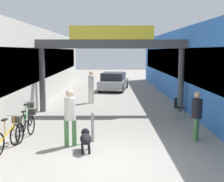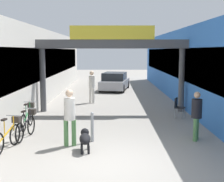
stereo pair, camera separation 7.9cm
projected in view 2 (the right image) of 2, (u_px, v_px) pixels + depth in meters
ground_plane at (112, 163)px, 8.26m from camera, size 80.00×80.00×0.00m
storefront_left at (28, 65)px, 18.90m from camera, size 3.00×26.00×4.09m
storefront_right at (196, 65)px, 18.90m from camera, size 3.00×26.00×4.09m
arcade_sign_gateway at (112, 51)px, 14.81m from camera, size 7.40×0.47×4.10m
pedestrian_with_dog at (69, 114)px, 9.58m from camera, size 0.40×0.39×1.77m
pedestrian_companion at (196, 113)px, 10.19m from camera, size 0.45×0.45×1.62m
pedestrian_carrying_crate at (92, 85)px, 17.51m from camera, size 0.48×0.48×1.81m
dog_on_leash at (85, 138)px, 9.17m from camera, size 0.40×0.86×0.62m
bicycle_orange_nearest at (8, 135)px, 9.33m from camera, size 0.47×1.68×0.98m
bicycle_black_second at (27, 125)px, 10.55m from camera, size 0.46×1.69×0.98m
bicycle_green_third at (28, 117)px, 11.88m from camera, size 0.46×1.69×0.98m
bollard_post_metal at (92, 127)px, 10.10m from camera, size 0.10×0.10×0.98m
cafe_chair_black_nearer at (178, 106)px, 13.61m from camera, size 0.53×0.53×0.89m
parked_car_silver at (115, 82)px, 23.23m from camera, size 2.38×4.23×1.33m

